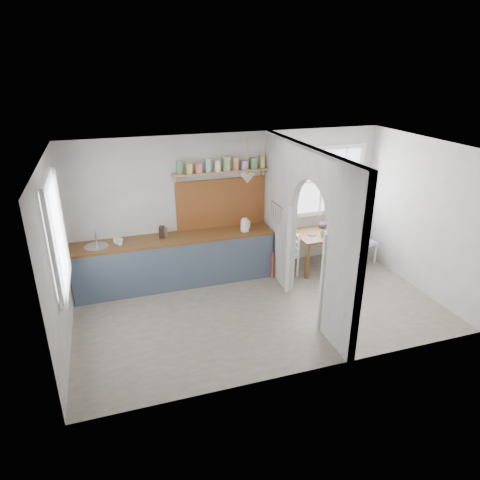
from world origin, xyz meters
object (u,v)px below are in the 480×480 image
object	(u,v)px
chair_right	(363,241)
kettle	(245,225)
chair_left	(286,253)
vase	(323,224)
dining_table	(324,250)

from	to	relation	value
chair_right	kettle	world-z (taller)	kettle
chair_left	kettle	distance (m)	0.99
chair_right	kettle	size ratio (longest dim) A/B	3.69
chair_right	vase	distance (m)	0.90
chair_right	vase	xyz separation A→B (m)	(-0.78, 0.26, 0.37)
dining_table	kettle	bearing A→B (deg)	174.25
chair_left	kettle	world-z (taller)	kettle
dining_table	chair_left	world-z (taller)	chair_left
dining_table	chair_right	size ratio (longest dim) A/B	1.31
dining_table	kettle	size ratio (longest dim) A/B	4.82
dining_table	chair_right	distance (m)	0.85
vase	kettle	bearing A→B (deg)	-175.92
dining_table	vase	world-z (taller)	vase
kettle	chair_left	bearing A→B (deg)	-21.65
kettle	vase	bearing A→B (deg)	-6.76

